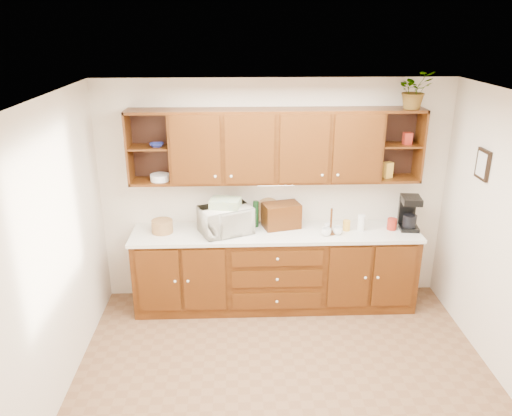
{
  "coord_description": "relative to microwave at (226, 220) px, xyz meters",
  "views": [
    {
      "loc": [
        -0.42,
        -3.72,
        3.17
      ],
      "look_at": [
        -0.23,
        1.15,
        1.33
      ],
      "focal_mm": 35.0,
      "sensor_mm": 36.0,
      "label": 1
    }
  ],
  "objects": [
    {
      "name": "bowl_stack",
      "position": [
        -0.72,
        0.13,
        0.83
      ],
      "size": [
        0.17,
        0.17,
        0.04
      ],
      "primitive_type": "imported",
      "rotation": [
        0.0,
        0.0,
        0.11
      ],
      "color": "navy",
      "rests_on": "upper_cabinets"
    },
    {
      "name": "mug_tree",
      "position": [
        1.17,
        -0.07,
        -0.11
      ],
      "size": [
        0.27,
        0.27,
        0.3
      ],
      "rotation": [
        0.0,
        0.0,
        -0.3
      ],
      "color": "#361806",
      "rests_on": "countertop"
    },
    {
      "name": "base_cabinets",
      "position": [
        0.56,
        0.02,
        -0.64
      ],
      "size": [
        3.2,
        0.6,
        0.9
      ],
      "primitive_type": "cube",
      "color": "#361806",
      "rests_on": "floor"
    },
    {
      "name": "canister_white",
      "position": [
        1.53,
        0.0,
        -0.06
      ],
      "size": [
        0.09,
        0.09,
        0.18
      ],
      "primitive_type": "cylinder",
      "rotation": [
        0.0,
        0.0,
        0.08
      ],
      "color": "white",
      "rests_on": "countertop"
    },
    {
      "name": "undercabinet_light",
      "position": [
        0.56,
        0.11,
        0.38
      ],
      "size": [
        0.4,
        0.05,
        0.02
      ],
      "primitive_type": "cube",
      "color": "white",
      "rests_on": "upper_cabinets"
    },
    {
      "name": "microwave",
      "position": [
        0.0,
        0.0,
        0.0
      ],
      "size": [
        0.65,
        0.56,
        0.3
      ],
      "primitive_type": "imported",
      "rotation": [
        0.0,
        0.0,
        0.41
      ],
      "color": "silver",
      "rests_on": "countertop"
    },
    {
      "name": "canister_red",
      "position": [
        1.88,
        0.02,
        -0.09
      ],
      "size": [
        0.12,
        0.12,
        0.13
      ],
      "primitive_type": "cylinder",
      "rotation": [
        0.0,
        0.0,
        0.12
      ],
      "color": "maroon",
      "rests_on": "countertop"
    },
    {
      "name": "wicker_basket",
      "position": [
        -0.71,
        0.04,
        -0.08
      ],
      "size": [
        0.24,
        0.24,
        0.14
      ],
      "primitive_type": "cylinder",
      "rotation": [
        0.0,
        0.0,
        -0.04
      ],
      "color": "#AA7547",
      "rests_on": "countertop"
    },
    {
      "name": "towel_stack",
      "position": [
        0.0,
        0.0,
        0.2
      ],
      "size": [
        0.36,
        0.3,
        0.1
      ],
      "primitive_type": "cube",
      "rotation": [
        0.0,
        0.0,
        -0.21
      ],
      "color": "#E3E46B",
      "rests_on": "microwave"
    },
    {
      "name": "left_wall",
      "position": [
        -1.44,
        -1.43,
        0.21
      ],
      "size": [
        0.0,
        3.5,
        3.5
      ],
      "primitive_type": "plane",
      "rotation": [
        1.57,
        0.0,
        1.57
      ],
      "color": "#F0E1CA",
      "rests_on": "floor"
    },
    {
      "name": "plate_stack",
      "position": [
        -0.71,
        0.13,
        0.46
      ],
      "size": [
        0.26,
        0.26,
        0.07
      ],
      "primitive_type": "cylinder",
      "rotation": [
        0.0,
        0.0,
        -0.25
      ],
      "color": "white",
      "rests_on": "upper_cabinets"
    },
    {
      "name": "countertop",
      "position": [
        0.56,
        0.01,
        -0.17
      ],
      "size": [
        3.24,
        0.64,
        0.04
      ],
      "primitive_type": "cube",
      "color": "silver",
      "rests_on": "base_cabinets"
    },
    {
      "name": "ceiling",
      "position": [
        0.56,
        -1.43,
        1.51
      ],
      "size": [
        4.0,
        4.0,
        0.0
      ],
      "primitive_type": "plane",
      "rotation": [
        3.14,
        0.0,
        0.0
      ],
      "color": "white",
      "rests_on": "back_wall"
    },
    {
      "name": "coffee_maker",
      "position": [
        2.08,
        0.05,
        0.03
      ],
      "size": [
        0.24,
        0.29,
        0.38
      ],
      "rotation": [
        0.0,
        0.0,
        -0.12
      ],
      "color": "black",
      "rests_on": "countertop"
    },
    {
      "name": "pantry_box_red",
      "position": [
        2.0,
        0.13,
        0.87
      ],
      "size": [
        0.09,
        0.08,
        0.13
      ],
      "primitive_type": "cube",
      "rotation": [
        0.0,
        0.0,
        0.07
      ],
      "color": "maroon",
      "rests_on": "upper_cabinets"
    },
    {
      "name": "wine_bottle",
      "position": [
        0.34,
        0.16,
        0.0
      ],
      "size": [
        0.09,
        0.09,
        0.31
      ],
      "primitive_type": "cylinder",
      "rotation": [
        0.0,
        0.0,
        -0.37
      ],
      "color": "black",
      "rests_on": "countertop"
    },
    {
      "name": "floor",
      "position": [
        0.56,
        -1.43,
        -1.09
      ],
      "size": [
        4.0,
        4.0,
        0.0
      ],
      "primitive_type": "plane",
      "color": "brown",
      "rests_on": "ground"
    },
    {
      "name": "back_wall",
      "position": [
        0.56,
        0.32,
        0.21
      ],
      "size": [
        4.0,
        0.0,
        4.0
      ],
      "primitive_type": "plane",
      "rotation": [
        1.57,
        0.0,
        0.0
      ],
      "color": "#F0E1CA",
      "rests_on": "floor"
    },
    {
      "name": "canister_yellow",
      "position": [
        1.36,
        0.01,
        -0.09
      ],
      "size": [
        0.09,
        0.09,
        0.12
      ],
      "primitive_type": "cylinder",
      "rotation": [
        0.0,
        0.0,
        0.1
      ],
      "color": "gold",
      "rests_on": "countertop"
    },
    {
      "name": "upper_cabinets",
      "position": [
        0.57,
        0.16,
        0.8
      ],
      "size": [
        3.2,
        0.33,
        0.8
      ],
      "color": "#361806",
      "rests_on": "back_wall"
    },
    {
      "name": "woven_tray",
      "position": [
        0.49,
        0.26,
        -0.14
      ],
      "size": [
        0.32,
        0.11,
        0.31
      ],
      "primitive_type": "cylinder",
      "rotation": [
        1.36,
        0.0,
        0.1
      ],
      "color": "#AA7547",
      "rests_on": "countertop"
    },
    {
      "name": "pantry_box_yellow",
      "position": [
        1.82,
        0.15,
        0.52
      ],
      "size": [
        0.12,
        0.11,
        0.17
      ],
      "primitive_type": "cube",
      "rotation": [
        0.0,
        0.0,
        0.44
      ],
      "color": "gold",
      "rests_on": "upper_cabinets"
    },
    {
      "name": "framed_picture",
      "position": [
        2.54,
        -0.53,
        0.76
      ],
      "size": [
        0.03,
        0.24,
        0.3
      ],
      "primitive_type": "cube",
      "color": "black",
      "rests_on": "right_wall"
    },
    {
      "name": "potted_plant",
      "position": [
        2.0,
        0.1,
        1.4
      ],
      "size": [
        0.41,
        0.37,
        0.4
      ],
      "primitive_type": "imported",
      "rotation": [
        0.0,
        0.0,
        0.19
      ],
      "color": "#999999",
      "rests_on": "upper_cabinets"
    },
    {
      "name": "bread_box",
      "position": [
        0.63,
        0.14,
        -0.01
      ],
      "size": [
        0.46,
        0.35,
        0.29
      ],
      "primitive_type": "cube",
      "rotation": [
        0.0,
        0.0,
        0.25
      ],
      "color": "#361806",
      "rests_on": "countertop"
    }
  ]
}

